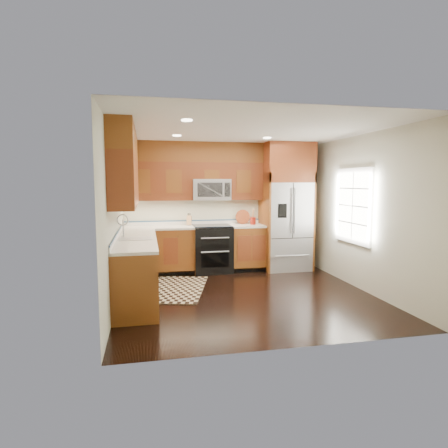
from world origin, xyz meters
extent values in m
plane|color=black|center=(0.00, 0.00, 0.00)|extent=(4.00, 4.00, 0.00)
cube|color=beige|center=(0.00, 2.00, 1.30)|extent=(4.00, 0.02, 2.60)
cube|color=beige|center=(-2.00, 0.00, 1.30)|extent=(0.02, 4.00, 2.60)
cube|color=beige|center=(2.00, 0.00, 1.30)|extent=(0.02, 4.00, 2.60)
cube|color=white|center=(1.98, 0.20, 1.40)|extent=(0.04, 1.10, 1.30)
cube|color=white|center=(1.97, 0.20, 1.40)|extent=(0.02, 0.95, 1.15)
cube|color=brown|center=(-1.31, 1.70, 0.45)|extent=(1.37, 0.60, 0.90)
cube|color=brown|center=(0.49, 1.70, 0.45)|extent=(0.72, 0.60, 0.90)
cube|color=brown|center=(-1.70, 0.20, 0.45)|extent=(0.60, 2.40, 0.90)
cube|color=white|center=(-0.57, 1.70, 0.92)|extent=(2.85, 0.62, 0.04)
cube|color=white|center=(-1.70, 0.20, 0.92)|extent=(0.62, 2.40, 0.04)
cube|color=brown|center=(-0.57, 1.83, 1.83)|extent=(2.85, 0.33, 0.75)
cube|color=brown|center=(-1.83, 0.20, 1.83)|extent=(0.33, 2.40, 0.75)
cube|color=brown|center=(-0.57, 1.83, 2.40)|extent=(2.85, 0.33, 0.40)
cube|color=brown|center=(-1.83, 0.20, 2.40)|extent=(0.33, 2.40, 0.40)
cube|color=black|center=(-0.25, 1.67, 0.46)|extent=(0.76, 0.64, 0.92)
cube|color=black|center=(-0.25, 1.67, 0.94)|extent=(0.76, 0.60, 0.02)
cube|color=black|center=(-0.25, 1.35, 0.62)|extent=(0.55, 0.01, 0.18)
cube|color=black|center=(-0.25, 1.35, 0.30)|extent=(0.55, 0.01, 0.28)
cylinder|color=#B2B2B7|center=(-0.25, 1.33, 0.74)|extent=(0.55, 0.02, 0.02)
cylinder|color=#B2B2B7|center=(-0.25, 1.33, 0.47)|extent=(0.55, 0.02, 0.02)
cube|color=#B2B2B7|center=(-0.25, 1.80, 1.66)|extent=(0.76, 0.40, 0.42)
cube|color=black|center=(-0.30, 1.60, 1.66)|extent=(0.50, 0.01, 0.28)
cube|color=#B2B2B7|center=(1.30, 1.63, 0.90)|extent=(0.90, 0.74, 1.80)
cube|color=black|center=(1.30, 1.26, 1.25)|extent=(0.01, 0.01, 1.08)
cube|color=black|center=(1.08, 1.25, 1.25)|extent=(0.18, 0.01, 0.28)
cube|color=brown|center=(0.83, 1.63, 1.00)|extent=(0.04, 0.74, 2.00)
cube|color=brown|center=(1.77, 1.63, 1.00)|extent=(0.04, 0.74, 2.00)
cube|color=brown|center=(1.30, 1.63, 2.20)|extent=(0.98, 0.74, 0.80)
cube|color=#B2B2B7|center=(-1.70, 0.20, 0.95)|extent=(0.50, 0.42, 0.02)
cylinder|color=#B2B2B7|center=(-1.90, 0.42, 1.08)|extent=(0.02, 0.02, 0.28)
torus|color=#B2B2B7|center=(-1.90, 0.34, 1.22)|extent=(0.18, 0.02, 0.18)
cube|color=black|center=(-1.10, 0.56, 0.01)|extent=(1.36, 1.82, 0.01)
cube|color=tan|center=(-0.69, 1.87, 1.03)|extent=(0.11, 0.14, 0.19)
cylinder|color=maroon|center=(0.62, 1.72, 1.02)|extent=(0.15, 0.15, 0.15)
cylinder|color=brown|center=(0.43, 1.87, 0.95)|extent=(0.35, 0.35, 0.02)
camera|label=1|loc=(-1.52, -5.68, 1.80)|focal=30.00mm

